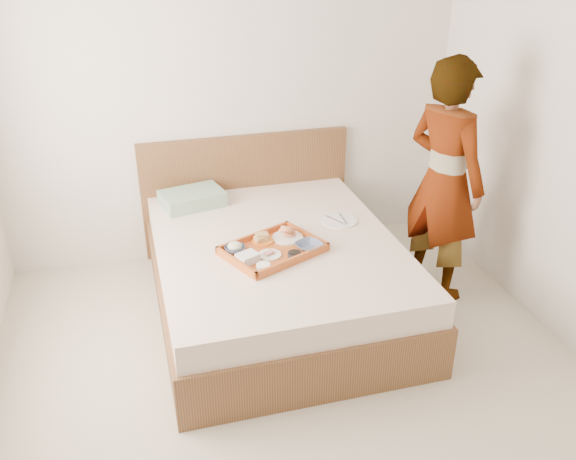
# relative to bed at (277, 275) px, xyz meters

# --- Properties ---
(ground) EXTENTS (3.50, 4.00, 0.01)m
(ground) POSITION_rel_bed_xyz_m (-0.08, -1.00, -0.27)
(ground) COLOR beige
(ground) RESTS_ON ground
(wall_back) EXTENTS (3.50, 0.01, 2.60)m
(wall_back) POSITION_rel_bed_xyz_m (-0.08, 1.00, 1.04)
(wall_back) COLOR silver
(wall_back) RESTS_ON ground
(bed) EXTENTS (1.65, 2.00, 0.53)m
(bed) POSITION_rel_bed_xyz_m (0.00, 0.00, 0.00)
(bed) COLOR brown
(bed) RESTS_ON ground
(headboard) EXTENTS (1.65, 0.06, 0.95)m
(headboard) POSITION_rel_bed_xyz_m (0.00, 0.97, 0.21)
(headboard) COLOR brown
(headboard) RESTS_ON ground
(pillow) EXTENTS (0.50, 0.40, 0.11)m
(pillow) POSITION_rel_bed_xyz_m (-0.46, 0.72, 0.32)
(pillow) COLOR gray
(pillow) RESTS_ON bed
(tray) EXTENTS (0.71, 0.63, 0.05)m
(tray) POSITION_rel_bed_xyz_m (-0.06, -0.15, 0.29)
(tray) COLOR #B55017
(tray) RESTS_ON bed
(prawn_plate) EXTENTS (0.27, 0.27, 0.01)m
(prawn_plate) POSITION_rel_bed_xyz_m (0.07, -0.02, 0.29)
(prawn_plate) COLOR white
(prawn_plate) RESTS_ON tray
(navy_bowl_big) EXTENTS (0.22, 0.22, 0.04)m
(navy_bowl_big) POSITION_rel_bed_xyz_m (0.16, -0.20, 0.30)
(navy_bowl_big) COLOR navy
(navy_bowl_big) RESTS_ON tray
(sauce_dish) EXTENTS (0.11, 0.11, 0.03)m
(sauce_dish) POSITION_rel_bed_xyz_m (0.04, -0.27, 0.30)
(sauce_dish) COLOR black
(sauce_dish) RESTS_ON tray
(meat_plate) EXTENTS (0.19, 0.19, 0.01)m
(meat_plate) POSITION_rel_bed_xyz_m (-0.10, -0.21, 0.29)
(meat_plate) COLOR white
(meat_plate) RESTS_ON tray
(bread_plate) EXTENTS (0.19, 0.19, 0.01)m
(bread_plate) POSITION_rel_bed_xyz_m (-0.10, -0.02, 0.29)
(bread_plate) COLOR orange
(bread_plate) RESTS_ON tray
(salad_bowl) EXTENTS (0.17, 0.17, 0.04)m
(salad_bowl) POSITION_rel_bed_xyz_m (-0.30, -0.11, 0.30)
(salad_bowl) COLOR navy
(salad_bowl) RESTS_ON tray
(plastic_tub) EXTENTS (0.15, 0.14, 0.05)m
(plastic_tub) POSITION_rel_bed_xyz_m (-0.25, -0.25, 0.31)
(plastic_tub) COLOR silver
(plastic_tub) RESTS_ON tray
(cheese_round) EXTENTS (0.11, 0.11, 0.03)m
(cheese_round) POSITION_rel_bed_xyz_m (-0.18, -0.36, 0.30)
(cheese_round) COLOR white
(cheese_round) RESTS_ON tray
(dinner_plate) EXTENTS (0.29, 0.29, 0.01)m
(dinner_plate) POSITION_rel_bed_xyz_m (0.50, 0.16, 0.27)
(dinner_plate) COLOR white
(dinner_plate) RESTS_ON bed
(person) EXTENTS (0.60, 0.72, 1.69)m
(person) POSITION_rel_bed_xyz_m (1.16, -0.06, 0.58)
(person) COLOR silver
(person) RESTS_ON ground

